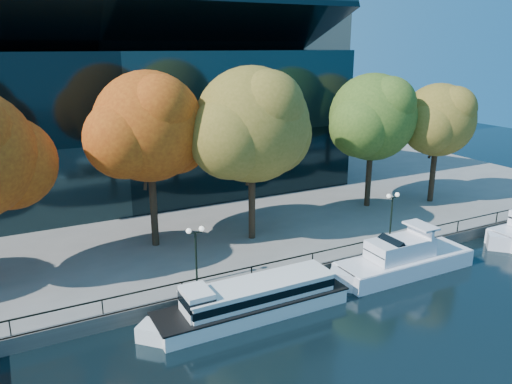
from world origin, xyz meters
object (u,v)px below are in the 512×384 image
tree_5 (440,122)px  lamp_2 (392,206)px  tour_boat (248,300)px  tree_3 (254,127)px  tree_4 (374,119)px  cruiser_near (400,260)px  tree_2 (151,129)px  lamp_1 (196,242)px

tree_5 → lamp_2: 13.97m
tour_boat → tree_5: bearing=21.1°
tour_boat → tree_3: (5.32, 9.51, 9.18)m
tree_5 → lamp_2: size_ratio=2.98×
tree_3 → tree_4: tree_3 is taller
cruiser_near → tree_5: tree_5 is taller
tour_boat → lamp_2: size_ratio=3.44×
tour_boat → tree_4: (19.55, 11.99, 8.58)m
tree_2 → lamp_2: tree_2 is taller
tree_4 → tree_5: bearing=-14.8°
tree_2 → tree_3: size_ratio=0.98×
cruiser_near → lamp_1: size_ratio=3.07×
tour_boat → tree_4: bearing=31.5°
tree_2 → lamp_2: (17.35, -7.83, -6.43)m
tree_4 → lamp_1: bearing=-159.4°
tree_4 → lamp_1: tree_4 is taller
cruiser_near → tree_5: size_ratio=1.03×
tree_2 → tree_4: bearing=0.7°
tree_5 → tree_3: bearing=-178.1°
cruiser_near → lamp_2: bearing=58.3°
tree_2 → lamp_1: 10.14m
tree_3 → lamp_1: size_ratio=3.49×
tree_2 → lamp_2: 20.09m
tour_boat → cruiser_near: (12.80, 0.25, -0.01)m
tour_boat → lamp_1: bearing=116.6°
cruiser_near → tree_4: (6.76, 11.74, 8.59)m
tree_2 → tree_5: (28.66, -1.52, -1.19)m
cruiser_near → lamp_1: 15.46m
tree_4 → lamp_2: 10.89m
tree_5 → lamp_2: bearing=-150.9°
tour_boat → tree_2: bearing=101.1°
lamp_1 → tree_3: bearing=37.7°
tree_3 → tree_4: bearing=9.9°
tree_3 → tree_4: size_ratio=1.08×
tree_5 → lamp_1: tree_5 is taller
tree_4 → tree_2: bearing=-179.3°
tree_2 → lamp_2: bearing=-24.3°
tour_boat → tree_5: (26.35, 10.19, 8.10)m
tree_3 → tree_2: bearing=163.9°
tree_5 → lamp_2: (-11.31, -6.30, -5.24)m
tree_2 → tour_boat: bearing=-78.9°
lamp_2 → tree_3: bearing=150.0°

